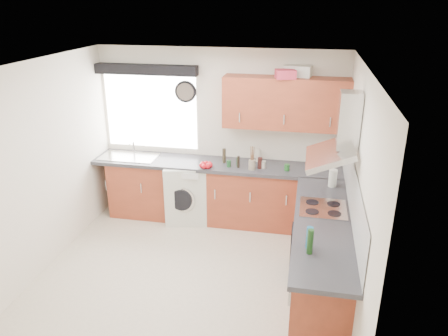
% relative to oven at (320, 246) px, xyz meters
% --- Properties ---
extents(ground_plane, '(3.60, 3.60, 0.00)m').
position_rel_oven_xyz_m(ground_plane, '(-1.50, -0.30, -0.42)').
color(ground_plane, beige).
extents(ceiling, '(3.60, 3.60, 0.02)m').
position_rel_oven_xyz_m(ceiling, '(-1.50, -0.30, 2.08)').
color(ceiling, white).
rests_on(ceiling, wall_back).
extents(wall_back, '(3.60, 0.02, 2.50)m').
position_rel_oven_xyz_m(wall_back, '(-1.50, 1.50, 0.82)').
color(wall_back, silver).
rests_on(wall_back, ground_plane).
extents(wall_front, '(3.60, 0.02, 2.50)m').
position_rel_oven_xyz_m(wall_front, '(-1.50, -2.10, 0.82)').
color(wall_front, silver).
rests_on(wall_front, ground_plane).
extents(wall_left, '(0.02, 3.60, 2.50)m').
position_rel_oven_xyz_m(wall_left, '(-3.30, -0.30, 0.82)').
color(wall_left, silver).
rests_on(wall_left, ground_plane).
extents(wall_right, '(0.02, 3.60, 2.50)m').
position_rel_oven_xyz_m(wall_right, '(0.30, -0.30, 0.82)').
color(wall_right, silver).
rests_on(wall_right, ground_plane).
extents(window, '(1.40, 0.02, 1.10)m').
position_rel_oven_xyz_m(window, '(-2.55, 1.49, 1.12)').
color(window, beige).
rests_on(window, wall_back).
extents(window_blind, '(1.50, 0.18, 0.14)m').
position_rel_oven_xyz_m(window_blind, '(-2.55, 1.40, 1.76)').
color(window_blind, black).
rests_on(window_blind, wall_back).
extents(splashback, '(0.01, 3.00, 0.54)m').
position_rel_oven_xyz_m(splashback, '(0.29, 0.00, 0.75)').
color(splashback, white).
rests_on(splashback, wall_right).
extents(base_cab_back, '(3.00, 0.58, 0.86)m').
position_rel_oven_xyz_m(base_cab_back, '(-1.60, 1.21, 0.01)').
color(base_cab_back, maroon).
rests_on(base_cab_back, ground_plane).
extents(base_cab_corner, '(0.60, 0.60, 0.86)m').
position_rel_oven_xyz_m(base_cab_corner, '(0.00, 1.20, 0.01)').
color(base_cab_corner, maroon).
rests_on(base_cab_corner, ground_plane).
extents(base_cab_right, '(0.58, 2.10, 0.86)m').
position_rel_oven_xyz_m(base_cab_right, '(0.01, -0.15, 0.01)').
color(base_cab_right, maroon).
rests_on(base_cab_right, ground_plane).
extents(worktop_back, '(3.60, 0.62, 0.05)m').
position_rel_oven_xyz_m(worktop_back, '(-1.50, 1.20, 0.46)').
color(worktop_back, '#2C2B2F').
rests_on(worktop_back, base_cab_back).
extents(worktop_right, '(0.62, 2.42, 0.05)m').
position_rel_oven_xyz_m(worktop_right, '(0.00, -0.30, 0.46)').
color(worktop_right, '#2C2B2F').
rests_on(worktop_right, base_cab_right).
extents(sink, '(0.84, 0.46, 0.10)m').
position_rel_oven_xyz_m(sink, '(-2.83, 1.20, 0.52)').
color(sink, '#B9B9B9').
rests_on(sink, worktop_back).
extents(oven, '(0.56, 0.58, 0.85)m').
position_rel_oven_xyz_m(oven, '(0.00, 0.00, 0.00)').
color(oven, black).
rests_on(oven, ground_plane).
extents(hob_plate, '(0.52, 0.52, 0.01)m').
position_rel_oven_xyz_m(hob_plate, '(0.00, 0.00, 0.49)').
color(hob_plate, '#B9B9B9').
rests_on(hob_plate, worktop_right).
extents(extractor_hood, '(0.52, 0.78, 0.66)m').
position_rel_oven_xyz_m(extractor_hood, '(0.10, -0.00, 1.34)').
color(extractor_hood, '#B9B9B9').
rests_on(extractor_hood, wall_right).
extents(upper_cabinets, '(1.70, 0.35, 0.70)m').
position_rel_oven_xyz_m(upper_cabinets, '(-0.55, 1.32, 1.38)').
color(upper_cabinets, maroon).
rests_on(upper_cabinets, wall_back).
extents(washing_machine, '(0.71, 0.69, 0.88)m').
position_rel_oven_xyz_m(washing_machine, '(-1.93, 1.14, 0.02)').
color(washing_machine, beige).
rests_on(washing_machine, ground_plane).
extents(wall_clock, '(0.32, 0.04, 0.32)m').
position_rel_oven_xyz_m(wall_clock, '(-2.00, 1.46, 1.44)').
color(wall_clock, black).
rests_on(wall_clock, wall_back).
extents(casserole, '(0.39, 0.31, 0.15)m').
position_rel_oven_xyz_m(casserole, '(-0.41, 1.42, 1.80)').
color(casserole, beige).
rests_on(casserole, upper_cabinets).
extents(storage_box, '(0.30, 0.27, 0.12)m').
position_rel_oven_xyz_m(storage_box, '(-0.57, 1.22, 1.78)').
color(storage_box, '#B42C3F').
rests_on(storage_box, upper_cabinets).
extents(utensil_pot, '(0.11, 0.11, 0.14)m').
position_rel_oven_xyz_m(utensil_pot, '(-0.95, 1.05, 0.55)').
color(utensil_pot, gray).
rests_on(utensil_pot, worktop_back).
extents(kitchen_roll, '(0.12, 0.12, 0.22)m').
position_rel_oven_xyz_m(kitchen_roll, '(0.12, 0.67, 0.60)').
color(kitchen_roll, beige).
rests_on(kitchen_roll, worktop_right).
extents(tomato_cluster, '(0.20, 0.20, 0.07)m').
position_rel_oven_xyz_m(tomato_cluster, '(-1.60, 1.00, 0.52)').
color(tomato_cluster, red).
rests_on(tomato_cluster, worktop_back).
extents(jar_0, '(0.04, 0.04, 0.17)m').
position_rel_oven_xyz_m(jar_0, '(-1.15, 1.08, 0.57)').
color(jar_0, black).
rests_on(jar_0, worktop_back).
extents(jar_1, '(0.07, 0.07, 0.09)m').
position_rel_oven_xyz_m(jar_1, '(-0.48, 1.10, 0.53)').
color(jar_1, '#1E5520').
rests_on(jar_1, worktop_back).
extents(jar_2, '(0.07, 0.07, 0.19)m').
position_rel_oven_xyz_m(jar_2, '(-0.90, 1.38, 0.58)').
color(jar_2, '#B7AF9C').
rests_on(jar_2, worktop_back).
extents(jar_3, '(0.07, 0.07, 0.11)m').
position_rel_oven_xyz_m(jar_3, '(-0.80, 1.12, 0.54)').
color(jar_3, '#A89D8F').
rests_on(jar_3, worktop_back).
extents(jar_4, '(0.05, 0.05, 0.12)m').
position_rel_oven_xyz_m(jar_4, '(-1.16, 1.15, 0.54)').
color(jar_4, '#18431C').
rests_on(jar_4, worktop_back).
extents(jar_5, '(0.06, 0.06, 0.10)m').
position_rel_oven_xyz_m(jar_5, '(-1.29, 1.09, 0.53)').
color(jar_5, '#194720').
rests_on(jar_5, worktop_back).
extents(jar_6, '(0.06, 0.06, 0.16)m').
position_rel_oven_xyz_m(jar_6, '(-0.85, 1.11, 0.56)').
color(jar_6, '#371613').
rests_on(jar_6, worktop_back).
extents(jar_7, '(0.05, 0.05, 0.21)m').
position_rel_oven_xyz_m(jar_7, '(-1.38, 1.23, 0.59)').
color(jar_7, '#372E1E').
rests_on(jar_7, worktop_back).
extents(bottle_0, '(0.06, 0.06, 0.22)m').
position_rel_oven_xyz_m(bottle_0, '(-0.15, -0.86, 0.59)').
color(bottle_0, '#1A577D').
rests_on(bottle_0, worktop_right).
extents(bottle_1, '(0.06, 0.06, 0.25)m').
position_rel_oven_xyz_m(bottle_1, '(-0.14, -0.96, 0.61)').
color(bottle_1, '#163713').
rests_on(bottle_1, worktop_right).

